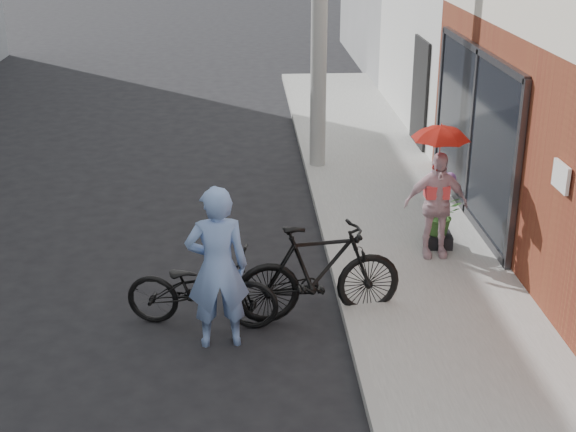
{
  "coord_description": "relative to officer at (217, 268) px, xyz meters",
  "views": [
    {
      "loc": [
        -0.25,
        -7.74,
        4.6
      ],
      "look_at": [
        0.27,
        1.04,
        1.1
      ],
      "focal_mm": 50.0,
      "sensor_mm": 36.0,
      "label": 1
    }
  ],
  "objects": [
    {
      "name": "parasol",
      "position": [
        2.82,
        1.94,
        0.95
      ],
      "size": [
        0.72,
        0.72,
        0.63
      ],
      "primitive_type": "imported",
      "color": "red",
      "rests_on": "kimono_woman"
    },
    {
      "name": "curb",
      "position": [
        1.48,
        1.97,
        -0.86
      ],
      "size": [
        0.12,
        24.0,
        0.12
      ],
      "primitive_type": "cube",
      "color": "#9E9E99",
      "rests_on": "ground"
    },
    {
      "name": "kimono_woman",
      "position": [
        2.82,
        1.94,
        -0.08
      ],
      "size": [
        0.85,
        0.35,
        1.44
      ],
      "primitive_type": "imported",
      "rotation": [
        0.0,
        0.0,
        -0.0
      ],
      "color": "beige",
      "rests_on": "sidewalk"
    },
    {
      "name": "bike_right",
      "position": [
        1.14,
        0.52,
        -0.34
      ],
      "size": [
        2.02,
        0.84,
        1.18
      ],
      "primitive_type": "imported",
      "rotation": [
        0.0,
        0.0,
        1.72
      ],
      "color": "black",
      "rests_on": "ground"
    },
    {
      "name": "planter",
      "position": [
        2.97,
        2.23,
        -0.71
      ],
      "size": [
        0.36,
        0.36,
        0.18
      ],
      "primitive_type": "cube",
      "rotation": [
        0.0,
        0.0,
        -0.07
      ],
      "color": "black",
      "rests_on": "sidewalk"
    },
    {
      "name": "sidewalk",
      "position": [
        2.64,
        1.97,
        -0.86
      ],
      "size": [
        2.2,
        24.0,
        0.12
      ],
      "primitive_type": "cube",
      "color": "gray",
      "rests_on": "ground"
    },
    {
      "name": "potted_plant",
      "position": [
        2.97,
        2.23,
        -0.33
      ],
      "size": [
        0.53,
        0.46,
        0.59
      ],
      "primitive_type": "imported",
      "color": "#396A2A",
      "rests_on": "planter"
    },
    {
      "name": "bike_left",
      "position": [
        -0.2,
        0.43,
        -0.46
      ],
      "size": [
        1.84,
        0.91,
        0.92
      ],
      "primitive_type": "imported",
      "rotation": [
        0.0,
        0.0,
        1.4
      ],
      "color": "black",
      "rests_on": "ground"
    },
    {
      "name": "ground",
      "position": [
        0.54,
        -0.03,
        -0.92
      ],
      "size": [
        80.0,
        80.0,
        0.0
      ],
      "primitive_type": "plane",
      "color": "black",
      "rests_on": "ground"
    },
    {
      "name": "officer",
      "position": [
        0.0,
        0.0,
        0.0
      ],
      "size": [
        0.71,
        0.5,
        1.85
      ],
      "primitive_type": "imported",
      "rotation": [
        0.0,
        0.0,
        3.24
      ],
      "color": "#7695D1",
      "rests_on": "ground"
    }
  ]
}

